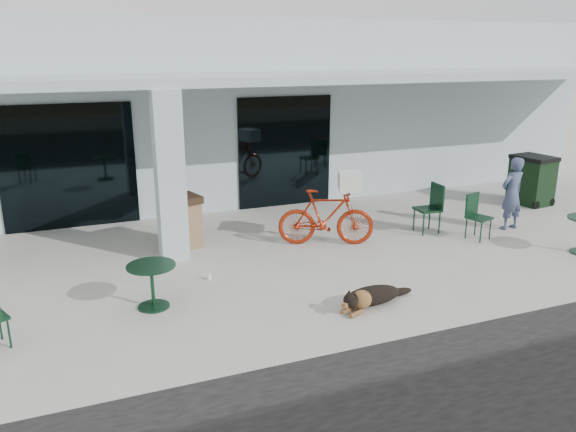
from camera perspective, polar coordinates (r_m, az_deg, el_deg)
name	(u,v)px	position (r m, az deg, el deg)	size (l,w,h in m)	color
ground	(293,292)	(9.22, 0.53, -7.68)	(80.00, 80.00, 0.00)	#BAB8AF
building	(182,105)	(16.66, -10.73, 11.06)	(22.00, 7.00, 4.50)	#AABBC0
storefront_glass_left	(69,167)	(12.99, -21.39, 4.65)	(2.80, 0.06, 2.70)	black
storefront_glass_right	(285,152)	(13.91, -0.31, 6.53)	(2.40, 0.06, 2.70)	black
column	(170,177)	(10.46, -11.92, 3.93)	(0.50, 0.50, 3.12)	#AABBC0
overhang	(227,79)	(11.83, -6.19, 13.72)	(22.00, 2.80, 0.18)	#AABBC0
bicycle	(326,217)	(11.19, 3.88, -0.13)	(0.54, 1.91, 1.15)	#9B240C
laundry_basket	(350,181)	(11.04, 6.29, 3.57)	(0.58, 0.43, 0.34)	white
dog	(373,294)	(8.79, 8.60, -7.88)	(1.08, 0.36, 0.36)	black
cup_near_dog	(209,277)	(9.76, -8.02, -6.14)	(0.07, 0.07, 0.09)	white
cafe_table_near	(152,286)	(8.80, -13.61, -6.95)	(0.74, 0.74, 0.69)	#133721
cafe_chair_far_a	(479,217)	(12.18, 18.85, -0.11)	(0.43, 0.47, 0.94)	#133721
cafe_chair_far_b	(427,209)	(12.30, 13.98, 0.73)	(0.48, 0.52, 1.05)	#133721
person	(512,194)	(13.03, 21.79, 2.13)	(0.58, 0.38, 1.59)	#3E4969
trash_receptacle	(184,222)	(11.25, -10.56, -0.56)	(0.61, 0.61, 1.05)	brown
wheeled_bin	(532,180)	(15.45, 23.51, 3.38)	(0.76, 0.96, 1.23)	black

